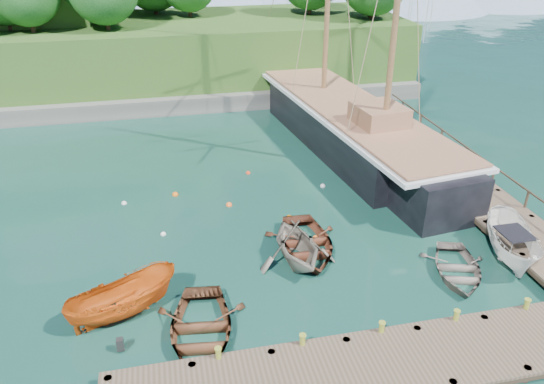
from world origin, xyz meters
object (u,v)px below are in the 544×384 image
Objects in this scene: rowboat_1 at (296,262)px; rowboat_3 at (456,275)px; motorboat_orange at (126,315)px; schooner at (349,129)px; rowboat_0 at (201,338)px; rowboat_2 at (306,250)px; cabin_boat_white at (508,259)px.

rowboat_1 is 1.01× the size of rowboat_3.
motorboat_orange is 20.69m from schooner.
rowboat_0 is 3.40m from motorboat_orange.
motorboat_orange is 0.15× the size of schooner.
cabin_boat_white reaches higher than rowboat_2.
cabin_boat_white is (3.00, 0.59, 0.00)m from rowboat_3.
rowboat_2 is 0.17× the size of schooner.
motorboat_orange reaches higher than rowboat_2.
cabin_boat_white is at bearing 29.39° from rowboat_3.
cabin_boat_white is at bearing -112.54° from motorboat_orange.
rowboat_3 is 0.90× the size of motorboat_orange.
cabin_boat_white is (8.99, -2.70, 0.00)m from rowboat_2.
rowboat_0 is 11.59m from rowboat_3.
rowboat_3 is at bearing -25.72° from rowboat_1.
rowboat_1 is at bearing -170.83° from cabin_boat_white.
cabin_boat_white reaches higher than rowboat_0.
rowboat_2 is at bearing 169.55° from rowboat_3.
rowboat_1 is at bearing 47.54° from rowboat_0.
cabin_boat_white is at bearing -16.39° from rowboat_1.
rowboat_0 is at bearing -151.29° from cabin_boat_white.
schooner reaches higher than motorboat_orange.
rowboat_1 is 0.83× the size of cabin_boat_white.
rowboat_1 reaches higher than rowboat_3.
rowboat_0 is at bearing -145.01° from rowboat_1.
motorboat_orange is at bearing 152.80° from rowboat_0.
schooner is (0.32, 15.00, 1.24)m from rowboat_3.
schooner is (7.01, 12.49, 1.24)m from rowboat_1.
cabin_boat_white is (14.49, 2.12, 0.00)m from rowboat_0.
cabin_boat_white reaches higher than rowboat_3.
motorboat_orange is (-7.59, -2.11, 0.00)m from rowboat_1.
motorboat_orange is (-2.80, 1.93, 0.00)m from rowboat_0.
motorboat_orange is at bearing -142.12° from schooner.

